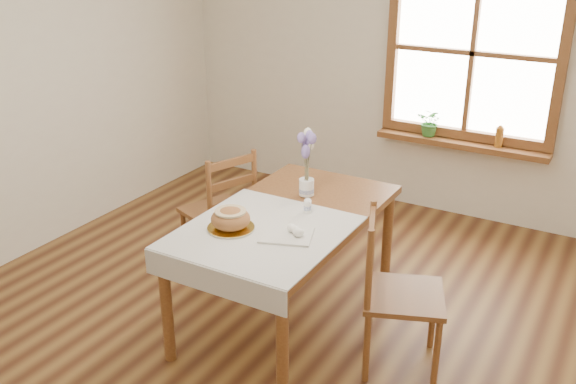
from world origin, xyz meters
name	(u,v)px	position (x,y,z in m)	size (l,w,h in m)	color
ground	(264,339)	(0.00, 0.00, 0.00)	(5.00, 5.00, 0.00)	brown
room_walls	(260,70)	(0.00, 0.00, 1.71)	(4.60, 5.10, 2.65)	silver
window	(473,53)	(0.50, 2.47, 1.45)	(1.46, 0.08, 1.46)	brown
window_sill	(461,144)	(0.50, 2.40, 0.69)	(1.46, 0.20, 0.05)	brown
dining_table	(288,226)	(0.00, 0.30, 0.66)	(0.90, 1.60, 0.75)	brown
table_linen	(262,232)	(0.00, 0.00, 0.76)	(0.91, 0.99, 0.01)	silver
chair_left	(218,210)	(-0.78, 0.63, 0.48)	(0.45, 0.47, 0.96)	brown
chair_right	(404,293)	(0.82, 0.20, 0.48)	(0.45, 0.47, 0.96)	brown
bread_plate	(231,228)	(-0.18, -0.07, 0.77)	(0.27, 0.27, 0.01)	white
bread_loaf	(231,217)	(-0.18, -0.07, 0.84)	(0.23, 0.23, 0.13)	#A46A3A
egg_napkin	(287,235)	(0.15, 0.02, 0.77)	(0.29, 0.25, 0.01)	silver
eggs	(287,230)	(0.15, 0.02, 0.80)	(0.23, 0.20, 0.05)	white
salt_shaker	(307,206)	(0.11, 0.36, 0.80)	(0.05, 0.05, 0.09)	white
pepper_shaker	(308,205)	(0.09, 0.38, 0.80)	(0.05, 0.05, 0.09)	white
flower_vase	(306,188)	(-0.04, 0.61, 0.81)	(0.10, 0.10, 0.11)	white
lavender_bouquet	(307,157)	(-0.04, 0.61, 1.03)	(0.18, 0.18, 0.33)	#7561AC
potted_plant	(431,125)	(0.22, 2.40, 0.81)	(0.22, 0.25, 0.19)	#367930
amber_bottle	(499,136)	(0.81, 2.40, 0.81)	(0.07, 0.07, 0.18)	#9F5E1D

